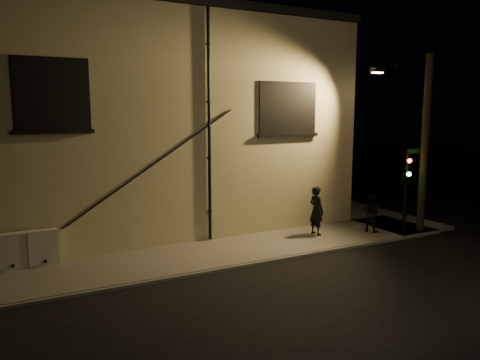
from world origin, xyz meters
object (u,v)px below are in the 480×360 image
traffic_signal (405,177)px  streetlamp_pole (422,140)px  pedestrian_a (316,211)px  pedestrian_b (371,213)px  utility_cabinet (28,250)px

traffic_signal → streetlamp_pole: size_ratio=0.46×
pedestrian_a → pedestrian_b: bearing=-112.0°
pedestrian_a → pedestrian_b: (2.19, -0.64, -0.18)m
pedestrian_b → utility_cabinet: bearing=60.9°
pedestrian_b → streetlamp_pole: size_ratio=0.22×
traffic_signal → utility_cabinet: bearing=170.8°
utility_cabinet → traffic_signal: (13.50, -2.18, 1.62)m
utility_cabinet → traffic_signal: traffic_signal is taller
pedestrian_b → streetlamp_pole: (1.87, -0.68, 2.86)m
streetlamp_pole → utility_cabinet: bearing=170.9°
pedestrian_a → utility_cabinet: bearing=78.8°
utility_cabinet → pedestrian_a: bearing=-5.4°
traffic_signal → streetlamp_pole: streetlamp_pole is taller
pedestrian_a → traffic_signal: (3.35, -1.22, 1.25)m
pedestrian_a → pedestrian_b: 2.29m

